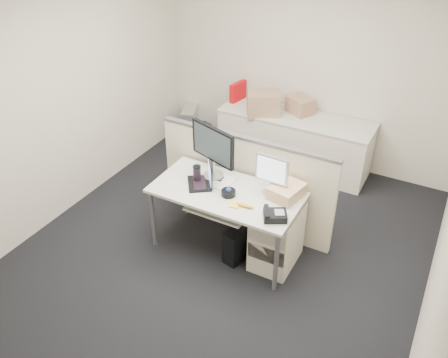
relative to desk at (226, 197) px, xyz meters
The scene contains 27 objects.
floor 0.67m from the desk, ahead, with size 4.00×4.50×0.01m, color black.
wall_back 2.35m from the desk, 90.00° to the left, with size 4.00×0.02×2.70m, color beige.
wall_front 2.35m from the desk, 90.00° to the right, with size 4.00×0.02×2.70m, color beige.
wall_left 2.11m from the desk, behind, with size 0.02×4.50×2.70m, color beige.
desk is the anchor object (origin of this frame).
keyboard_tray 0.19m from the desk, 90.00° to the right, with size 0.62×0.32×0.02m, color silver.
drawer_pedestal 0.65m from the desk, ahead, with size 0.40×0.55×0.65m, color beige.
cubicle_partition 0.46m from the desk, 90.00° to the left, with size 2.00×0.06×1.10m, color beige.
back_counter 1.95m from the desk, 90.00° to the left, with size 2.00×0.60×0.72m, color beige.
monitor_main 0.47m from the desk, 144.25° to the left, with size 0.58×0.22×0.58m, color black.
monitor_small 0.52m from the desk, 24.23° to the left, with size 0.34×0.17×0.41m, color #B7B7BC.
laptop 0.35m from the desk, behind, with size 0.30×0.23×0.23m, color black.
trackball 0.12m from the desk, 45.00° to the right, with size 0.14×0.14×0.06m, color black.
desk_phone 0.63m from the desk, 16.70° to the right, with size 0.21×0.17×0.07m, color black.
paper_stack 0.18m from the desk, 135.00° to the left, with size 0.22×0.28×0.01m, color silver.
sticky_pad 0.26m from the desk, 45.00° to the right, with size 0.09×0.09×0.01m, color yellow.
travel_mug 0.38m from the desk, behind, with size 0.08×0.08×0.17m, color black.
banana 0.33m from the desk, 28.18° to the right, with size 0.18×0.04×0.04m, color yellow.
cellphone 0.23m from the desk, 134.23° to the left, with size 0.05×0.10×0.01m, color black.
manila_folders 0.61m from the desk, 19.65° to the left, with size 0.26×0.34×0.13m, color #E3B98A.
keyboard 0.15m from the desk, 70.35° to the right, with size 0.45×0.16×0.03m, color black.
pc_tower_desk 0.52m from the desk, 14.04° to the right, with size 0.16×0.41×0.38m, color black.
pc_tower_spare_dark 2.16m from the desk, 129.44° to the left, with size 0.17×0.43×0.40m, color black.
pc_tower_spare_silver 2.68m from the desk, 129.94° to the left, with size 0.19×0.48×0.45m, color #B7B7BC.
cardboard_box_left 1.87m from the desk, 103.01° to the left, with size 0.42×0.31×0.31m, color #A37F5F.
cardboard_box_right 2.06m from the desk, 90.00° to the left, with size 0.32×0.25×0.23m, color #A37F5F.
red_binder 2.23m from the desk, 113.91° to the left, with size 0.07×0.30×0.28m, color #B9070E.
Camera 1 is at (1.82, -3.44, 3.41)m, focal length 38.00 mm.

